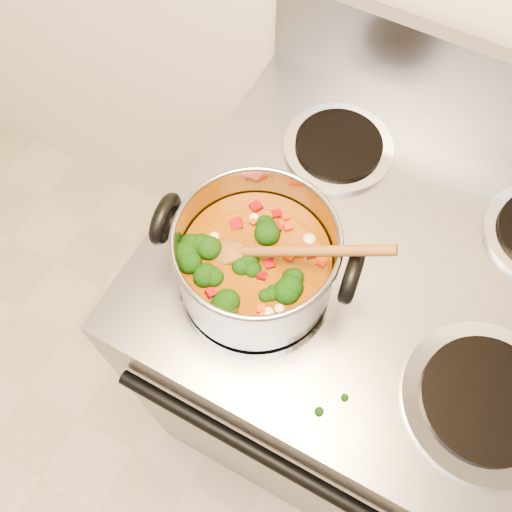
{
  "coord_description": "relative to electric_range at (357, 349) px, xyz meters",
  "views": [
    {
      "loc": [
        0.04,
        0.72,
        1.71
      ],
      "look_at": [
        -0.12,
        1.02,
        1.01
      ],
      "focal_mm": 40.0,
      "sensor_mm": 36.0,
      "label": 1
    }
  ],
  "objects": [
    {
      "name": "wooden_spoon",
      "position": [
        -0.17,
        -0.14,
        0.56
      ],
      "size": [
        0.25,
        0.1,
        0.11
      ],
      "rotation": [
        0.0,
        0.0,
        0.31
      ],
      "color": "brown",
      "rests_on": "stockpot"
    },
    {
      "name": "cooktop_crumbs",
      "position": [
        -0.19,
        0.02,
        0.46
      ],
      "size": [
        0.17,
        0.07,
        0.01
      ],
      "color": "black",
      "rests_on": "electric_range"
    },
    {
      "name": "stockpot",
      "position": [
        -0.18,
        -0.14,
        0.53
      ],
      "size": [
        0.29,
        0.23,
        0.14
      ],
      "rotation": [
        0.0,
        0.0,
        0.16
      ],
      "color": "#94949B",
      "rests_on": "electric_range"
    },
    {
      "name": "electric_range",
      "position": [
        0.0,
        0.0,
        0.0
      ],
      "size": [
        0.75,
        0.67,
        1.08
      ],
      "color": "gray",
      "rests_on": "ground"
    }
  ]
}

